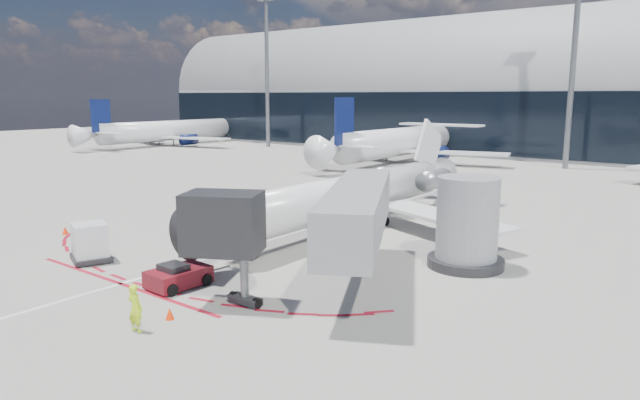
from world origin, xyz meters
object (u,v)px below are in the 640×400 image
Objects in this scene: regional_jet at (357,193)px; uld_container at (90,243)px; ramp_worker at (135,308)px; pushback_tug at (178,276)px.

regional_jet reaches higher than uld_container.
uld_container reaches higher than ramp_worker.
regional_jet is 20.43m from ramp_worker.
pushback_tug is at bearing 22.91° from uld_container.
pushback_tug is at bearing -61.68° from ramp_worker.
ramp_worker is (3.28, -20.11, -1.42)m from regional_jet.
uld_container is (-10.08, 4.17, 0.10)m from ramp_worker.
ramp_worker is at bearing -80.75° from regional_jet.
ramp_worker is 0.68× the size of uld_container.
uld_container reaches higher than pushback_tug.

